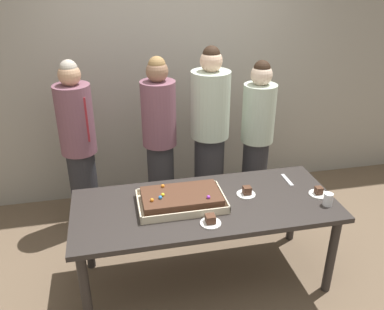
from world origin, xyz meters
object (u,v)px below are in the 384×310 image
Objects in this scene: drink_cup_nearest at (328,199)px; person_green_shirt_behind at (257,139)px; person_serving_front at (160,142)px; person_far_right_suit at (210,136)px; plated_slice_near_left at (210,221)px; plated_slice_near_right at (318,193)px; sheet_cake at (181,199)px; person_striped_tie_right at (79,145)px; plated_slice_far_left at (246,192)px; party_table at (205,212)px; cake_server_utensil at (287,180)px.

drink_cup_nearest is 0.06× the size of person_green_shirt_behind.
person_serving_front is 0.96× the size of person_far_right_suit.
plated_slice_near_left is 0.96m from plated_slice_near_right.
person_serving_front is (-0.04, 0.88, 0.10)m from sheet_cake.
drink_cup_nearest is 0.06× the size of person_far_right_suit.
plated_slice_near_left is (0.16, -0.29, -0.02)m from sheet_cake.
plated_slice_near_left is 0.09× the size of person_far_right_suit.
person_striped_tie_right is (-0.94, 1.28, 0.10)m from plated_slice_near_left.
plated_slice_far_left is 0.62m from drink_cup_nearest.
person_serving_front is 1.04× the size of person_green_shirt_behind.
person_striped_tie_right is at bearing -47.92° from person_green_shirt_behind.
cake_server_utensil reaches higher than party_table.
sheet_cake is 4.40× the size of plated_slice_far_left.
plated_slice_near_left is at bearing 13.46° from person_green_shirt_behind.
person_far_right_suit is at bearing -44.26° from person_green_shirt_behind.
plated_slice_far_left reaches higher than cake_server_utensil.
drink_cup_nearest is (0.93, 0.04, 0.03)m from plated_slice_near_left.
person_far_right_suit is at bearing 45.11° from person_striped_tie_right.
party_table is 0.96m from person_serving_front.
person_serving_front is at bearing 139.41° from plated_slice_near_right.
person_green_shirt_behind is at bearing 55.98° from plated_slice_near_left.
drink_cup_nearest reaches higher than plated_slice_near_left.
person_far_right_suit reaches higher than cake_server_utensil.
person_striped_tie_right is at bearing -101.45° from person_serving_front.
plated_slice_far_left is 0.44m from cake_server_utensil.
plated_slice_near_left is 1.19m from person_serving_front.
person_striped_tie_right is at bearing -69.50° from person_far_right_suit.
person_green_shirt_behind is 0.97× the size of person_striped_tie_right.
party_table is 1.15× the size of person_far_right_suit.
plated_slice_far_left is at bearing 33.75° from person_far_right_suit.
plated_slice_near_left is at bearing -96.36° from party_table.
cake_server_utensil is at bearing 52.21° from person_serving_front.
sheet_cake is 0.97m from person_far_right_suit.
sheet_cake is 3.30× the size of cake_server_utensil.
plated_slice_near_left is 0.75× the size of cake_server_utensil.
plated_slice_far_left is at bearing 3.21° from sheet_cake.
sheet_cake is at bearing 172.59° from party_table.
party_table is 1.25× the size of person_green_shirt_behind.
plated_slice_near_right is (0.91, -0.06, 0.10)m from party_table.
person_far_right_suit is (-0.51, 0.67, 0.17)m from cake_server_utensil.
person_serving_front reaches higher than cake_server_utensil.
drink_cup_nearest is 0.44m from cake_server_utensil.
person_far_right_suit reaches higher than party_table.
plated_slice_far_left is at bearing 153.97° from drink_cup_nearest.
plated_slice_near_left is at bearing -177.24° from drink_cup_nearest.
plated_slice_near_right is 0.75× the size of cake_server_utensil.
person_serving_front is 0.48m from person_far_right_suit.
plated_slice_far_left is at bearing 31.44° from person_serving_front.
plated_slice_far_left is 1.50× the size of drink_cup_nearest.
party_table is 1.42m from person_striped_tie_right.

